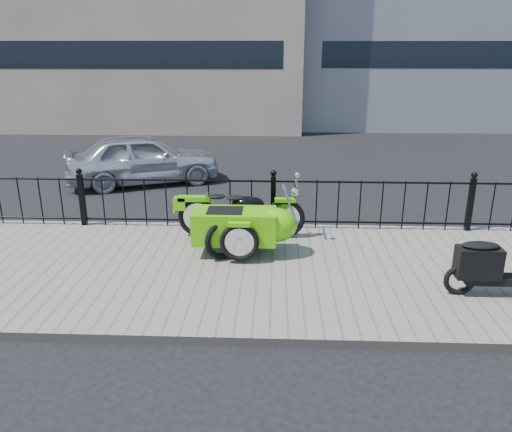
{
  "coord_description": "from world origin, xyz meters",
  "views": [
    {
      "loc": [
        0.05,
        -7.3,
        3.24
      ],
      "look_at": [
        -0.25,
        -0.1,
        0.81
      ],
      "focal_mm": 35.0,
      "sensor_mm": 36.0,
      "label": 1
    }
  ],
  "objects_px": {
    "spare_tire": "(223,239)",
    "motorcycle_sidecar": "(246,223)",
    "scooter": "(497,267)",
    "sedan_car": "(143,159)"
  },
  "relations": [
    {
      "from": "spare_tire",
      "to": "sedan_car",
      "type": "bearing_deg",
      "value": 117.01
    },
    {
      "from": "scooter",
      "to": "sedan_car",
      "type": "distance_m",
      "value": 8.63
    },
    {
      "from": "motorcycle_sidecar",
      "to": "scooter",
      "type": "relative_size",
      "value": 1.46
    },
    {
      "from": "motorcycle_sidecar",
      "to": "scooter",
      "type": "height_order",
      "value": "scooter"
    },
    {
      "from": "spare_tire",
      "to": "motorcycle_sidecar",
      "type": "bearing_deg",
      "value": 45.79
    },
    {
      "from": "motorcycle_sidecar",
      "to": "spare_tire",
      "type": "xyz_separation_m",
      "value": [
        -0.34,
        -0.35,
        -0.16
      ]
    },
    {
      "from": "spare_tire",
      "to": "sedan_car",
      "type": "relative_size",
      "value": 0.17
    },
    {
      "from": "motorcycle_sidecar",
      "to": "spare_tire",
      "type": "bearing_deg",
      "value": -134.21
    },
    {
      "from": "motorcycle_sidecar",
      "to": "sedan_car",
      "type": "bearing_deg",
      "value": 121.91
    },
    {
      "from": "motorcycle_sidecar",
      "to": "sedan_car",
      "type": "xyz_separation_m",
      "value": [
        -2.85,
        4.58,
        0.04
      ]
    }
  ]
}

